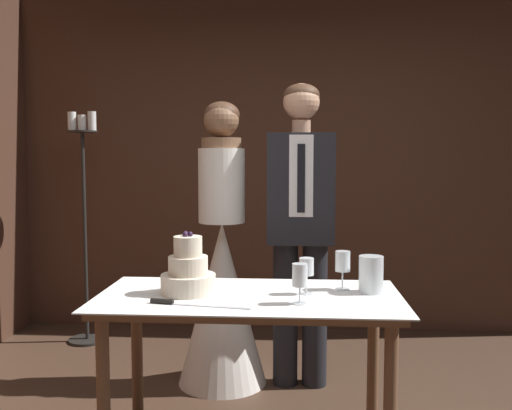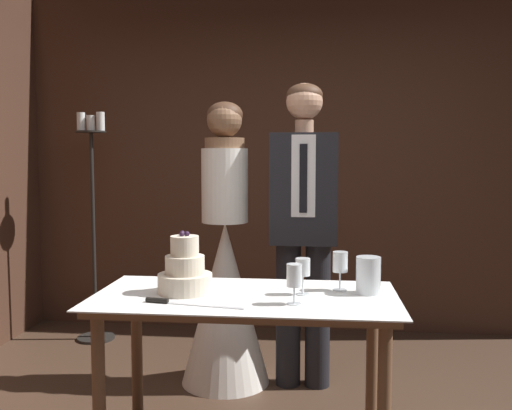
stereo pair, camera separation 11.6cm
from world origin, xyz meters
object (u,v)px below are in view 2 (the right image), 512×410
at_px(hurricane_candle, 368,276).
at_px(groom, 304,218).
at_px(cake_knife, 175,302).
at_px(wine_glass_middle, 340,264).
at_px(candle_stand, 93,225).
at_px(wine_glass_near, 303,269).
at_px(cake_table, 245,317).
at_px(bride, 225,281).
at_px(wine_glass_far, 294,278).
at_px(tiered_cake, 185,272).

relative_size(hurricane_candle, groom, 0.09).
distance_m(cake_knife, groom, 1.23).
distance_m(wine_glass_middle, groom, 0.80).
bearing_deg(groom, candle_stand, 156.07).
distance_m(cake_knife, hurricane_candle, 0.87).
bearing_deg(candle_stand, wine_glass_near, -44.32).
xyz_separation_m(cake_table, hurricane_candle, (0.55, 0.08, 0.18)).
bearing_deg(bride, groom, -0.05).
height_order(wine_glass_far, hurricane_candle, wine_glass_far).
bearing_deg(cake_knife, wine_glass_far, 16.05).
height_order(wine_glass_middle, groom, groom).
xyz_separation_m(cake_table, wine_glass_middle, (0.42, 0.13, 0.23)).
relative_size(cake_table, hurricane_candle, 8.07).
xyz_separation_m(tiered_cake, wine_glass_far, (0.50, -0.15, 0.02)).
distance_m(cake_table, bride, 0.93).
xyz_separation_m(hurricane_candle, candle_stand, (-1.90, 1.52, 0.03)).
bearing_deg(tiered_cake, candle_stand, 124.01).
xyz_separation_m(groom, candle_stand, (-1.59, 0.71, -0.14)).
bearing_deg(cake_table, cake_knife, -144.99).
xyz_separation_m(tiered_cake, bride, (0.04, 0.89, -0.23)).
xyz_separation_m(wine_glass_far, candle_stand, (-1.58, 1.74, -0.01)).
distance_m(cake_knife, wine_glass_near, 0.58).
relative_size(groom, candle_stand, 1.06).
xyz_separation_m(cake_table, wine_glass_near, (0.26, 0.04, 0.22)).
distance_m(hurricane_candle, groom, 0.89).
height_order(cake_table, bride, bride).
relative_size(cake_knife, hurricane_candle, 2.58).
bearing_deg(wine_glass_far, hurricane_candle, 34.14).
relative_size(bride, candle_stand, 1.00).
height_order(wine_glass_middle, bride, bride).
bearing_deg(wine_glass_near, bride, 119.65).
relative_size(cake_table, candle_stand, 0.79).
xyz_separation_m(cake_knife, wine_glass_near, (0.53, 0.23, 0.11)).
relative_size(cake_table, groom, 0.75).
xyz_separation_m(cake_knife, groom, (0.51, 1.09, 0.24)).
height_order(bride, groom, groom).
xyz_separation_m(wine_glass_far, groom, (0.01, 1.04, 0.14)).
bearing_deg(hurricane_candle, tiered_cake, -175.19).
height_order(tiered_cake, bride, bride).
bearing_deg(bride, cake_table, -75.25).
distance_m(bride, groom, 0.61).
bearing_deg(candle_stand, cake_table, -49.90).
relative_size(wine_glass_near, hurricane_candle, 0.98).
bearing_deg(cake_table, wine_glass_middle, 17.55).
distance_m(hurricane_candle, bride, 1.16).
relative_size(wine_glass_middle, wine_glass_far, 1.06).
distance_m(cake_table, groom, 1.00).
bearing_deg(wine_glass_far, wine_glass_near, 79.68).
height_order(cake_knife, hurricane_candle, hurricane_candle).
bearing_deg(candle_stand, tiered_cake, -55.99).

